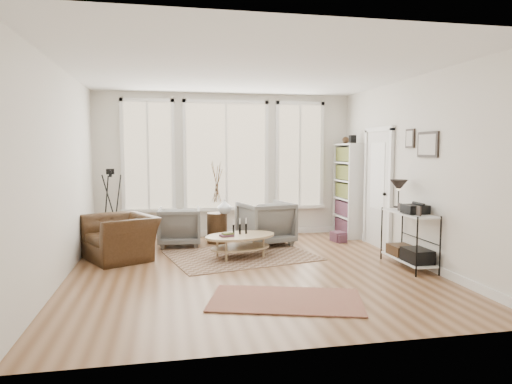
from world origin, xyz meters
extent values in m
plane|color=#926A4A|center=(0.00, 0.00, 0.00)|extent=(5.50, 5.50, 0.00)
plane|color=white|center=(0.00, 0.00, 2.90)|extent=(5.50, 5.50, 0.00)
cube|color=silver|center=(0.00, 2.75, 1.45)|extent=(5.20, 0.04, 2.90)
cube|color=silver|center=(0.00, -2.75, 1.45)|extent=(5.20, 0.04, 2.90)
cube|color=silver|center=(-2.60, 0.00, 1.45)|extent=(0.04, 5.50, 2.90)
cube|color=silver|center=(2.60, 0.00, 1.45)|extent=(0.04, 5.50, 2.90)
cube|color=white|center=(0.00, 2.74, 0.06)|extent=(5.10, 0.04, 0.12)
cube|color=white|center=(2.58, 0.00, 0.06)|extent=(0.03, 5.40, 0.12)
cube|color=beige|center=(0.00, 2.73, 1.65)|extent=(1.60, 0.03, 2.10)
cube|color=beige|center=(-1.55, 2.73, 1.65)|extent=(0.90, 0.03, 2.10)
cube|color=beige|center=(1.55, 2.73, 1.65)|extent=(0.90, 0.03, 2.10)
cube|color=white|center=(0.00, 2.71, 1.65)|extent=(1.74, 0.06, 2.24)
cube|color=white|center=(-1.55, 2.71, 1.65)|extent=(1.04, 0.06, 2.24)
cube|color=white|center=(1.55, 2.71, 1.65)|extent=(1.04, 0.06, 2.24)
cube|color=white|center=(0.00, 2.69, 0.57)|extent=(4.10, 0.12, 0.06)
cube|color=silver|center=(2.58, 1.15, 1.05)|extent=(0.04, 0.88, 2.10)
cube|color=white|center=(2.56, 1.15, 1.30)|extent=(0.01, 0.55, 1.20)
cube|color=white|center=(2.56, 0.66, 1.05)|extent=(0.06, 0.08, 2.18)
cube|color=white|center=(2.56, 1.64, 1.05)|extent=(0.06, 0.08, 2.18)
cube|color=white|center=(2.56, 1.15, 2.14)|extent=(0.06, 1.06, 0.08)
sphere|color=black|center=(2.53, 0.82, 1.00)|extent=(0.06, 0.06, 0.06)
cube|color=white|center=(2.43, 1.81, 0.95)|extent=(0.30, 0.03, 1.90)
cube|color=white|center=(2.43, 2.63, 0.95)|extent=(0.30, 0.03, 1.90)
cube|color=white|center=(2.58, 2.23, 0.95)|extent=(0.02, 0.85, 1.90)
cube|color=white|center=(2.43, 2.23, 0.95)|extent=(0.30, 0.81, 1.90)
cube|color=maroon|center=(2.43, 2.23, 0.95)|extent=(0.24, 0.75, 1.76)
cube|color=black|center=(2.43, 2.02, 1.98)|extent=(0.12, 0.10, 0.16)
sphere|color=#3D2614|center=(2.43, 2.38, 1.97)|extent=(0.14, 0.14, 0.14)
cube|color=white|center=(2.38, -0.30, 0.12)|extent=(0.37, 1.07, 0.03)
cube|color=white|center=(2.38, -0.30, 0.82)|extent=(0.37, 1.07, 0.02)
cylinder|color=black|center=(2.20, -0.83, 0.42)|extent=(0.02, 0.02, 0.85)
cylinder|color=black|center=(2.56, -0.83, 0.42)|extent=(0.02, 0.02, 0.85)
cylinder|color=black|center=(2.20, 0.23, 0.42)|extent=(0.02, 0.02, 0.85)
cylinder|color=black|center=(2.56, 0.23, 0.42)|extent=(0.02, 0.02, 0.85)
cylinder|color=black|center=(2.38, 0.05, 0.88)|extent=(0.14, 0.14, 0.02)
cylinder|color=black|center=(2.38, 0.05, 1.01)|extent=(0.02, 0.02, 0.30)
cone|color=black|center=(2.38, 0.05, 1.21)|extent=(0.28, 0.28, 0.18)
cube|color=black|center=(2.38, -0.45, 0.91)|extent=(0.32, 0.30, 0.13)
cube|color=black|center=(2.38, -0.55, 0.23)|extent=(0.32, 0.45, 0.20)
cube|color=#3D2614|center=(2.38, -0.08, 0.21)|extent=(0.32, 0.40, 0.16)
cube|color=black|center=(2.28, -0.72, 0.91)|extent=(0.02, 0.10, 0.14)
cube|color=black|center=(2.28, -0.18, 0.91)|extent=(0.02, 0.10, 0.12)
cube|color=black|center=(2.58, -0.40, 1.85)|extent=(0.03, 0.52, 0.38)
cube|color=silver|center=(2.56, -0.40, 1.85)|extent=(0.01, 0.44, 0.30)
cube|color=black|center=(2.58, 0.10, 1.95)|extent=(0.03, 0.24, 0.30)
cube|color=silver|center=(2.56, 0.10, 1.95)|extent=(0.01, 0.18, 0.24)
cube|color=brown|center=(0.00, 0.90, 0.01)|extent=(2.64, 2.21, 0.01)
cube|color=maroon|center=(0.16, -1.45, 0.01)|extent=(1.98, 1.46, 0.01)
ellipsoid|color=tan|center=(-0.03, 0.78, 0.17)|extent=(1.16, 0.90, 0.03)
ellipsoid|color=tan|center=(-0.03, 0.78, 0.36)|extent=(1.36, 1.05, 0.04)
cylinder|color=tan|center=(-0.36, 0.60, 0.17)|extent=(0.03, 0.03, 0.34)
cylinder|color=tan|center=(0.31, 0.60, 0.17)|extent=(0.03, 0.03, 0.34)
cylinder|color=tan|center=(-0.36, 0.97, 0.17)|extent=(0.03, 0.03, 0.34)
cylinder|color=tan|center=(0.31, 0.97, 0.17)|extent=(0.03, 0.03, 0.34)
cylinder|color=black|center=(-0.14, 0.83, 0.46)|extent=(0.03, 0.03, 0.17)
cylinder|color=black|center=(-0.03, 0.83, 0.46)|extent=(0.03, 0.03, 0.17)
cylinder|color=black|center=(0.09, 0.83, 0.46)|extent=(0.03, 0.03, 0.17)
cube|color=#2A4C26|center=(-0.25, 0.70, 0.41)|extent=(0.21, 0.15, 0.06)
imported|color=slate|center=(-0.98, 1.95, 0.36)|extent=(0.80, 0.83, 0.71)
imported|color=slate|center=(0.60, 1.71, 0.41)|extent=(1.07, 1.09, 0.82)
cylinder|color=#3D2614|center=(-0.27, 2.06, 0.29)|extent=(0.38, 0.38, 0.58)
imported|color=silver|center=(-0.14, 1.93, 0.71)|extent=(0.29, 0.29, 0.27)
imported|color=#3D2614|center=(-1.95, 1.06, 0.36)|extent=(1.41, 1.35, 0.71)
cylinder|color=black|center=(-2.21, 2.17, 1.31)|extent=(0.06, 0.06, 0.06)
cube|color=black|center=(-2.21, 2.17, 1.38)|extent=(0.14, 0.10, 0.10)
cylinder|color=black|center=(-2.21, 2.09, 1.38)|extent=(0.06, 0.08, 0.06)
cube|color=maroon|center=(2.05, 1.72, 0.09)|extent=(0.26, 0.32, 0.19)
cube|color=maroon|center=(2.05, 1.66, 0.08)|extent=(0.25, 0.28, 0.16)
camera|label=1|loc=(-1.20, -6.52, 1.78)|focal=32.00mm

